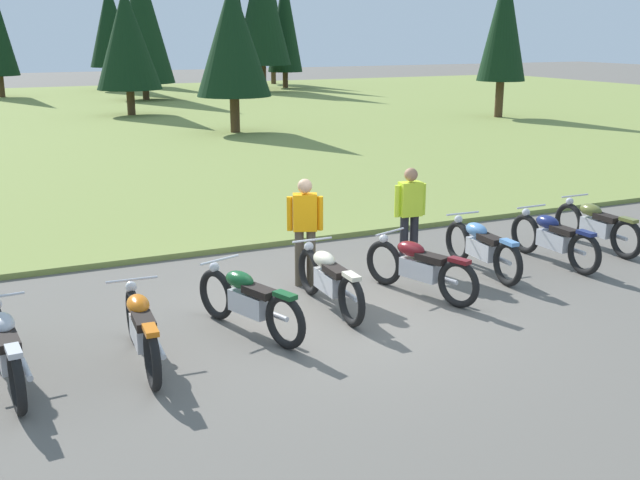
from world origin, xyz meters
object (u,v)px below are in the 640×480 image
at_px(motorcycle_british_green, 248,301).
at_px(motorcycle_olive, 596,225).
at_px(rider_with_back_turned, 305,226).
at_px(rider_near_row_end, 410,212).
at_px(motorcycle_silver, 7,349).
at_px(motorcycle_orange, 142,329).
at_px(motorcycle_maroon, 419,267).
at_px(motorcycle_cream, 329,279).
at_px(motorcycle_navy, 553,238).
at_px(motorcycle_sky_blue, 482,247).

relative_size(motorcycle_british_green, motorcycle_olive, 0.96).
xyz_separation_m(rider_with_back_turned, rider_near_row_end, (1.93, 0.14, 0.00)).
height_order(motorcycle_silver, motorcycle_orange, same).
height_order(motorcycle_maroon, rider_with_back_turned, rider_with_back_turned).
xyz_separation_m(motorcycle_orange, rider_with_back_turned, (2.89, 1.82, 0.51)).
bearing_deg(motorcycle_olive, motorcycle_silver, -171.46).
distance_m(motorcycle_orange, rider_with_back_turned, 3.45).
xyz_separation_m(motorcycle_orange, motorcycle_british_green, (1.46, 0.39, 0.00)).
height_order(motorcycle_cream, motorcycle_maroon, same).
bearing_deg(rider_with_back_turned, motorcycle_orange, -147.74).
height_order(motorcycle_maroon, rider_near_row_end, rider_near_row_end).
bearing_deg(motorcycle_orange, rider_near_row_end, 22.17).
relative_size(motorcycle_maroon, motorcycle_navy, 0.96).
height_order(motorcycle_orange, motorcycle_cream, same).
bearing_deg(motorcycle_olive, rider_with_back_turned, 176.86).
relative_size(motorcycle_sky_blue, motorcycle_navy, 1.00).
relative_size(motorcycle_orange, rider_with_back_turned, 1.26).
bearing_deg(motorcycle_silver, motorcycle_british_green, 7.07).
height_order(motorcycle_silver, motorcycle_navy, same).
xyz_separation_m(motorcycle_silver, motorcycle_british_green, (2.92, 0.36, 0.00)).
distance_m(motorcycle_british_green, motorcycle_sky_blue, 4.36).
bearing_deg(motorcycle_british_green, rider_with_back_turned, 45.03).
relative_size(motorcycle_silver, rider_with_back_turned, 1.26).
xyz_separation_m(motorcycle_british_green, motorcycle_cream, (1.32, 0.36, 0.00)).
relative_size(motorcycle_navy, rider_with_back_turned, 1.26).
height_order(motorcycle_silver, rider_near_row_end, rider_near_row_end).
bearing_deg(motorcycle_cream, motorcycle_sky_blue, 8.97).
xyz_separation_m(motorcycle_cream, motorcycle_olive, (5.68, 0.77, 0.00)).
xyz_separation_m(motorcycle_cream, motorcycle_maroon, (1.45, -0.04, 0.00)).
distance_m(motorcycle_navy, motorcycle_olive, 1.37).
bearing_deg(rider_near_row_end, motorcycle_navy, -19.40).
xyz_separation_m(motorcycle_british_green, rider_with_back_turned, (1.43, 1.43, 0.51)).
bearing_deg(motorcycle_orange, motorcycle_sky_blue, 11.98).
xyz_separation_m(motorcycle_cream, rider_with_back_turned, (0.11, 1.07, 0.51)).
height_order(motorcycle_cream, rider_with_back_turned, rider_with_back_turned).
bearing_deg(rider_with_back_turned, motorcycle_maroon, -39.72).
height_order(motorcycle_silver, motorcycle_olive, same).
bearing_deg(motorcycle_cream, motorcycle_maroon, -1.77).
bearing_deg(motorcycle_cream, rider_with_back_turned, 84.26).
distance_m(motorcycle_sky_blue, motorcycle_olive, 2.75).
relative_size(motorcycle_british_green, motorcycle_cream, 0.96).
bearing_deg(rider_near_row_end, motorcycle_maroon, -115.02).
bearing_deg(motorcycle_cream, motorcycle_navy, 5.15).
xyz_separation_m(motorcycle_maroon, rider_near_row_end, (0.59, 1.26, 0.51)).
xyz_separation_m(motorcycle_maroon, rider_with_back_turned, (-1.34, 1.12, 0.51)).
distance_m(motorcycle_silver, motorcycle_british_green, 2.94).
distance_m(motorcycle_orange, motorcycle_maroon, 4.29).
distance_m(motorcycle_cream, motorcycle_maroon, 1.45).
relative_size(motorcycle_cream, motorcycle_olive, 1.00).
bearing_deg(motorcycle_british_green, motorcycle_orange, -165.04).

